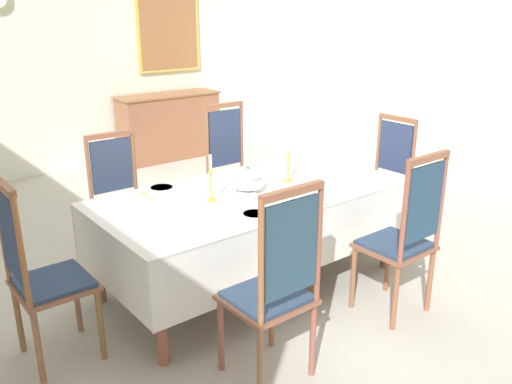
{
  "coord_description": "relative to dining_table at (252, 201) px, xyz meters",
  "views": [
    {
      "loc": [
        -2.25,
        -3.16,
        2.0
      ],
      "look_at": [
        0.01,
        -0.31,
        0.75
      ],
      "focal_mm": 37.31,
      "sensor_mm": 36.0,
      "label": 1
    }
  ],
  "objects": [
    {
      "name": "soup_tureen",
      "position": [
        -0.04,
        0.0,
        0.17
      ],
      "size": [
        0.24,
        0.24,
        0.2
      ],
      "color": "silver",
      "rests_on": "tablecloth"
    },
    {
      "name": "chair_head_east",
      "position": [
        1.53,
        0.0,
        -0.1
      ],
      "size": [
        0.42,
        0.44,
        1.1
      ],
      "rotation": [
        0.0,
        0.0,
        1.57
      ],
      "color": "#8F5E45",
      "rests_on": "ground"
    },
    {
      "name": "chair_north_b",
      "position": [
        0.53,
        0.97,
        -0.07
      ],
      "size": [
        0.44,
        0.42,
        1.19
      ],
      "rotation": [
        0.0,
        0.0,
        3.14
      ],
      "color": "brown",
      "rests_on": "ground"
    },
    {
      "name": "chair_south_b",
      "position": [
        0.53,
        -0.96,
        -0.08
      ],
      "size": [
        0.44,
        0.42,
        1.16
      ],
      "color": "#8C593F",
      "rests_on": "ground"
    },
    {
      "name": "back_wall",
      "position": [
        0.0,
        3.92,
        0.99
      ],
      "size": [
        7.25,
        0.08,
        3.33
      ],
      "primitive_type": "cube",
      "color": "silver",
      "rests_on": "ground"
    },
    {
      "name": "tablecloth",
      "position": [
        0.0,
        0.0,
        -0.05
      ],
      "size": [
        2.27,
        1.13,
        0.44
      ],
      "color": "white",
      "rests_on": "dining_table"
    },
    {
      "name": "framed_painting",
      "position": [
        1.55,
        3.85,
        1.03
      ],
      "size": [
        0.96,
        0.05,
        1.05
      ],
      "color": "#D1B251"
    },
    {
      "name": "chair_head_west",
      "position": [
        -1.53,
        0.0,
        -0.08
      ],
      "size": [
        0.42,
        0.44,
        1.15
      ],
      "rotation": [
        0.0,
        0.0,
        -1.57
      ],
      "color": "#8A5E47",
      "rests_on": "ground"
    },
    {
      "name": "dining_table",
      "position": [
        0.0,
        0.0,
        0.0
      ],
      "size": [
        2.25,
        1.11,
        0.74
      ],
      "color": "#98543E",
      "rests_on": "ground"
    },
    {
      "name": "chair_north_a",
      "position": [
        -0.59,
        0.96,
        -0.11
      ],
      "size": [
        0.44,
        0.42,
        1.07
      ],
      "rotation": [
        0.0,
        0.0,
        3.14
      ],
      "color": "#934E46",
      "rests_on": "ground"
    },
    {
      "name": "spoon_primary",
      "position": [
        0.22,
        -0.42,
        0.08
      ],
      "size": [
        0.03,
        0.18,
        0.01
      ],
      "rotation": [
        0.0,
        0.0,
        0.04
      ],
      "color": "gold",
      "rests_on": "tablecloth"
    },
    {
      "name": "bowl_near_right",
      "position": [
        -0.52,
        0.4,
        0.1
      ],
      "size": [
        0.2,
        0.2,
        0.04
      ],
      "color": "silver",
      "rests_on": "tablecloth"
    },
    {
      "name": "chair_south_a",
      "position": [
        -0.59,
        -0.96,
        -0.07
      ],
      "size": [
        0.44,
        0.42,
        1.18
      ],
      "color": "#91553F",
      "rests_on": "ground"
    },
    {
      "name": "spoon_secondary",
      "position": [
        -0.64,
        0.42,
        0.08
      ],
      "size": [
        0.05,
        0.18,
        0.01
      ],
      "rotation": [
        0.0,
        0.0,
        -0.16
      ],
      "color": "gold",
      "rests_on": "tablecloth"
    },
    {
      "name": "sideboard",
      "position": [
        1.34,
        3.6,
        -0.22
      ],
      "size": [
        1.44,
        0.48,
        0.9
      ],
      "rotation": [
        0.0,
        0.0,
        3.14
      ],
      "color": "#90583E",
      "rests_on": "ground"
    },
    {
      "name": "bowl_near_left",
      "position": [
        0.1,
        -0.44,
        0.1
      ],
      "size": [
        0.17,
        0.17,
        0.04
      ],
      "color": "silver",
      "rests_on": "tablecloth"
    },
    {
      "name": "bowl_far_left",
      "position": [
        -0.32,
        -0.44,
        0.1
      ],
      "size": [
        0.18,
        0.18,
        0.04
      ],
      "color": "silver",
      "rests_on": "tablecloth"
    },
    {
      "name": "candlestick_east",
      "position": [
        0.35,
        0.0,
        0.21
      ],
      "size": [
        0.07,
        0.07,
        0.35
      ],
      "color": "gold",
      "rests_on": "tablecloth"
    },
    {
      "name": "candlestick_west",
      "position": [
        -0.35,
        -0.0,
        0.21
      ],
      "size": [
        0.07,
        0.07,
        0.33
      ],
      "color": "gold",
      "rests_on": "tablecloth"
    },
    {
      "name": "right_wall",
      "position": [
        3.67,
        0.28,
        0.99
      ],
      "size": [
        0.08,
        7.2,
        3.33
      ],
      "primitive_type": "cube",
      "color": "silver",
      "rests_on": "ground"
    },
    {
      "name": "ground",
      "position": [
        0.0,
        0.28,
        -0.69
      ],
      "size": [
        7.25,
        7.2,
        0.04
      ],
      "primitive_type": "cube",
      "color": "#B9B9AD"
    }
  ]
}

